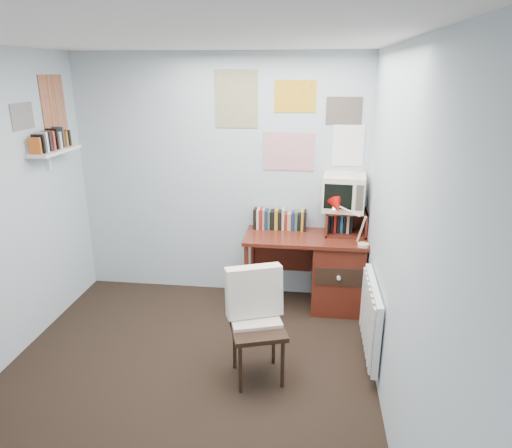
{
  "coord_description": "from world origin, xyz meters",
  "views": [
    {
      "loc": [
        0.93,
        -2.79,
        2.32
      ],
      "look_at": [
        0.47,
        0.94,
        1.05
      ],
      "focal_mm": 32.0,
      "sensor_mm": 36.0,
      "label": 1
    }
  ],
  "objects_px": {
    "desk": "(331,270)",
    "wall_shelf": "(55,151)",
    "desk_chair": "(258,330)",
    "desk_lamp": "(365,227)",
    "radiator": "(371,317)",
    "crt_tv": "(344,191)",
    "tv_riser": "(345,222)"
  },
  "relations": [
    {
      "from": "crt_tv",
      "to": "wall_shelf",
      "type": "distance_m",
      "value": 2.74
    },
    {
      "from": "tv_riser",
      "to": "desk_chair",
      "type": "bearing_deg",
      "value": -118.0
    },
    {
      "from": "crt_tv",
      "to": "radiator",
      "type": "xyz_separation_m",
      "value": [
        0.2,
        -1.06,
        -0.78
      ]
    },
    {
      "from": "desk",
      "to": "desk_lamp",
      "type": "relative_size",
      "value": 3.17
    },
    {
      "from": "desk_lamp",
      "to": "tv_riser",
      "type": "bearing_deg",
      "value": 119.24
    },
    {
      "from": "desk",
      "to": "desk_lamp",
      "type": "xyz_separation_m",
      "value": [
        0.27,
        -0.22,
        0.54
      ]
    },
    {
      "from": "desk_chair",
      "to": "desk_lamp",
      "type": "xyz_separation_m",
      "value": [
        0.87,
        1.02,
        0.52
      ]
    },
    {
      "from": "tv_riser",
      "to": "crt_tv",
      "type": "bearing_deg",
      "value": 149.36
    },
    {
      "from": "desk_chair",
      "to": "wall_shelf",
      "type": "xyz_separation_m",
      "value": [
        -1.97,
        0.86,
        1.19
      ]
    },
    {
      "from": "wall_shelf",
      "to": "tv_riser",
      "type": "bearing_deg",
      "value": 10.32
    },
    {
      "from": "desk_lamp",
      "to": "wall_shelf",
      "type": "distance_m",
      "value": 2.92
    },
    {
      "from": "desk_chair",
      "to": "tv_riser",
      "type": "xyz_separation_m",
      "value": [
        0.72,
        1.35,
        0.46
      ]
    },
    {
      "from": "radiator",
      "to": "desk_chair",
      "type": "bearing_deg",
      "value": -160.82
    },
    {
      "from": "desk_lamp",
      "to": "wall_shelf",
      "type": "relative_size",
      "value": 0.61
    },
    {
      "from": "desk",
      "to": "wall_shelf",
      "type": "height_order",
      "value": "wall_shelf"
    },
    {
      "from": "desk_lamp",
      "to": "tv_riser",
      "type": "height_order",
      "value": "desk_lamp"
    },
    {
      "from": "tv_riser",
      "to": "radiator",
      "type": "distance_m",
      "value": 1.15
    },
    {
      "from": "desk",
      "to": "crt_tv",
      "type": "xyz_separation_m",
      "value": [
        0.08,
        0.13,
        0.79
      ]
    },
    {
      "from": "crt_tv",
      "to": "desk",
      "type": "bearing_deg",
      "value": -117.79
    },
    {
      "from": "radiator",
      "to": "wall_shelf",
      "type": "distance_m",
      "value": 3.15
    },
    {
      "from": "desk",
      "to": "desk_chair",
      "type": "relative_size",
      "value": 1.4
    },
    {
      "from": "desk_chair",
      "to": "crt_tv",
      "type": "xyz_separation_m",
      "value": [
        0.68,
        1.37,
        0.77
      ]
    },
    {
      "from": "desk_lamp",
      "to": "crt_tv",
      "type": "xyz_separation_m",
      "value": [
        -0.18,
        0.35,
        0.25
      ]
    },
    {
      "from": "tv_riser",
      "to": "crt_tv",
      "type": "xyz_separation_m",
      "value": [
        -0.03,
        0.02,
        0.31
      ]
    },
    {
      "from": "desk_chair",
      "to": "wall_shelf",
      "type": "distance_m",
      "value": 2.46
    },
    {
      "from": "crt_tv",
      "to": "desk_lamp",
      "type": "bearing_deg",
      "value": -57.06
    },
    {
      "from": "desk_chair",
      "to": "radiator",
      "type": "bearing_deg",
      "value": 1.31
    },
    {
      "from": "crt_tv",
      "to": "wall_shelf",
      "type": "relative_size",
      "value": 0.64
    },
    {
      "from": "wall_shelf",
      "to": "radiator",
      "type": "bearing_deg",
      "value": -10.89
    },
    {
      "from": "desk_chair",
      "to": "desk_lamp",
      "type": "distance_m",
      "value": 1.44
    },
    {
      "from": "desk_lamp",
      "to": "desk",
      "type": "bearing_deg",
      "value": 145.52
    },
    {
      "from": "tv_riser",
      "to": "wall_shelf",
      "type": "bearing_deg",
      "value": -169.68
    }
  ]
}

